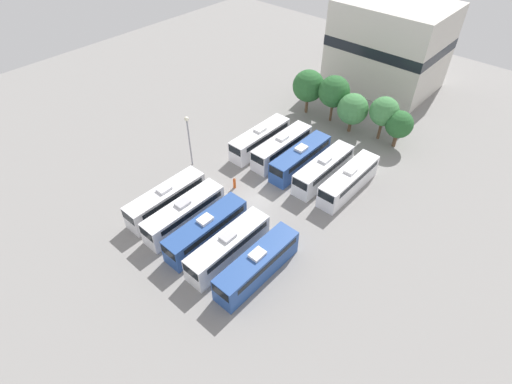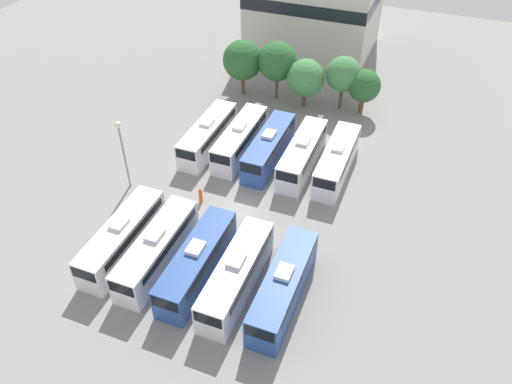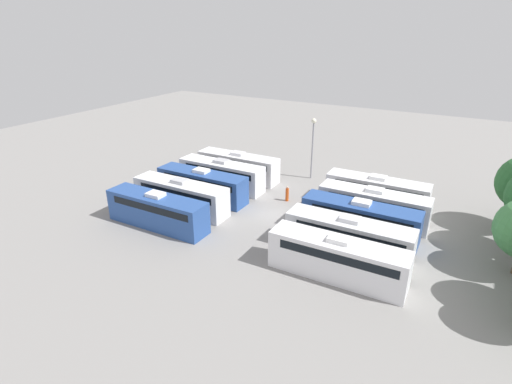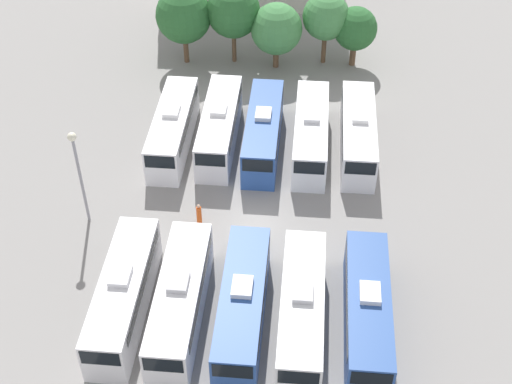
% 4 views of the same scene
% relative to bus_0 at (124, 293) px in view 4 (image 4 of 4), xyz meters
% --- Properties ---
extents(ground_plane, '(120.85, 120.85, 0.00)m').
position_rel_bus_0_xyz_m(ground_plane, '(7.21, 8.59, -1.70)').
color(ground_plane, gray).
extents(bus_0, '(2.56, 10.49, 3.44)m').
position_rel_bus_0_xyz_m(bus_0, '(0.00, 0.00, 0.00)').
color(bus_0, silver).
rests_on(bus_0, ground_plane).
extents(bus_1, '(2.56, 10.49, 3.44)m').
position_rel_bus_0_xyz_m(bus_1, '(3.49, -0.14, 0.00)').
color(bus_1, white).
rests_on(bus_1, ground_plane).
extents(bus_2, '(2.56, 10.49, 3.44)m').
position_rel_bus_0_xyz_m(bus_2, '(7.27, -0.19, 0.00)').
color(bus_2, '#284C93').
rests_on(bus_2, ground_plane).
extents(bus_3, '(2.56, 10.49, 3.44)m').
position_rel_bus_0_xyz_m(bus_3, '(10.81, -0.28, 0.00)').
color(bus_3, silver).
rests_on(bus_3, ground_plane).
extents(bus_4, '(2.56, 10.49, 3.44)m').
position_rel_bus_0_xyz_m(bus_4, '(14.67, -0.00, 0.00)').
color(bus_4, '#284C93').
rests_on(bus_4, ground_plane).
extents(bus_5, '(2.56, 10.49, 3.44)m').
position_rel_bus_0_xyz_m(bus_5, '(0.00, 17.09, 0.00)').
color(bus_5, white).
rests_on(bus_5, ground_plane).
extents(bus_6, '(2.56, 10.49, 3.44)m').
position_rel_bus_0_xyz_m(bus_6, '(3.61, 17.63, 0.00)').
color(bus_6, silver).
rests_on(bus_6, ground_plane).
extents(bus_7, '(2.56, 10.49, 3.44)m').
position_rel_bus_0_xyz_m(bus_7, '(7.10, 17.30, 0.00)').
color(bus_7, '#284C93').
rests_on(bus_7, ground_plane).
extents(bus_8, '(2.56, 10.49, 3.44)m').
position_rel_bus_0_xyz_m(bus_8, '(10.81, 17.37, 0.00)').
color(bus_8, silver).
rests_on(bus_8, ground_plane).
extents(bus_9, '(2.56, 10.49, 3.44)m').
position_rel_bus_0_xyz_m(bus_9, '(14.47, 17.63, 0.00)').
color(bus_9, silver).
rests_on(bus_9, ground_plane).
extents(worker_person, '(0.36, 0.36, 1.70)m').
position_rel_bus_0_xyz_m(worker_person, '(3.33, 8.28, -0.91)').
color(worker_person, '#CC4C19').
rests_on(worker_person, ground_plane).
extents(light_pole, '(0.60, 0.60, 7.59)m').
position_rel_bus_0_xyz_m(light_pole, '(-4.51, 7.93, 3.47)').
color(light_pole, gray).
rests_on(light_pole, ground_plane).
extents(tree_0, '(5.02, 5.02, 7.22)m').
position_rel_bus_0_xyz_m(tree_0, '(-1.06, 29.80, 3.00)').
color(tree_0, brown).
rests_on(tree_0, ground_plane).
extents(tree_1, '(4.83, 4.83, 7.49)m').
position_rel_bus_0_xyz_m(tree_1, '(3.36, 30.31, 3.36)').
color(tree_1, brown).
rests_on(tree_1, ground_plane).
extents(tree_2, '(4.63, 4.63, 6.18)m').
position_rel_bus_0_xyz_m(tree_2, '(7.27, 29.65, 2.15)').
color(tree_2, brown).
rests_on(tree_2, ground_plane).
extents(tree_3, '(4.23, 4.23, 6.75)m').
position_rel_bus_0_xyz_m(tree_3, '(11.61, 30.85, 2.92)').
color(tree_3, brown).
rests_on(tree_3, ground_plane).
extents(tree_4, '(3.93, 3.93, 5.65)m').
position_rel_bus_0_xyz_m(tree_4, '(14.30, 30.65, 1.96)').
color(tree_4, brown).
rests_on(tree_4, ground_plane).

